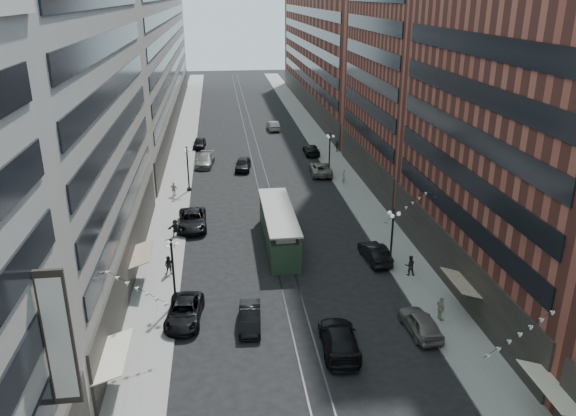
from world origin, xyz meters
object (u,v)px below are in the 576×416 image
car_10 (375,253)px  car_13 (243,164)px  lamppost_sw_mid (188,167)px  car_extra_0 (339,339)px  pedestrian_8 (343,176)px  streetcar (279,229)px  lamppost_se_mid (330,151)px  car_11 (321,169)px  pedestrian_9 (337,146)px  pedestrian_4 (441,308)px  car_9 (199,143)px  pedestrian_7 (410,265)px  pedestrian_2 (169,265)px  car_12 (311,150)px  car_5 (250,318)px  lamppost_se_far (392,236)px  car_14 (273,126)px  pedestrian_5 (175,228)px  pedestrian_6 (174,189)px  car_4 (421,323)px  car_2 (184,312)px  car_7 (192,220)px  car_8 (205,160)px  lamppost_sw_far (173,270)px

car_10 → car_13: (-10.46, 29.55, 0.03)m
lamppost_sw_mid → car_extra_0: (11.40, -34.39, -2.24)m
car_13 → pedestrian_8: pedestrian_8 is taller
streetcar → lamppost_se_mid: bearing=67.1°
lamppost_se_mid → car_11: bearing=-171.2°
pedestrian_8 → pedestrian_9: size_ratio=1.05×
pedestrian_4 → car_9: pedestrian_4 is taller
car_11 → pedestrian_8: (2.10, -4.48, 0.31)m
pedestrian_7 → streetcar: bearing=-31.2°
pedestrian_4 → car_13: bearing=11.3°
pedestrian_2 → car_12: 41.17m
car_5 → pedestrian_2: size_ratio=2.60×
lamppost_se_far → pedestrian_9: size_ratio=2.98×
pedestrian_4 → car_14: 63.65m
car_14 → pedestrian_5: size_ratio=2.83×
car_14 → car_10: bearing=90.4°
car_5 → lamppost_se_mid: bearing=74.0°
car_10 → pedestrian_5: size_ratio=2.81×
pedestrian_6 → car_14: bearing=-94.7°
lamppost_se_far → car_10: bearing=120.3°
car_4 → car_13: car_13 is taller
lamppost_se_mid → car_2: size_ratio=1.02×
streetcar → car_7: (-8.40, 5.28, -0.79)m
lamppost_sw_mid → lamppost_se_mid: same height
lamppost_se_far → car_4: lamppost_se_far is taller
car_12 → car_4: bearing=90.1°
lamppost_se_mid → pedestrian_9: bearing=72.4°
car_11 → car_14: 27.00m
car_9 → pedestrian_6: (-2.48, -22.65, 0.22)m
car_8 → car_5: bearing=-77.8°
car_5 → pedestrian_6: 29.83m
pedestrian_6 → car_2: bearing=114.9°
car_14 → pedestrian_9: pedestrian_9 is taller
car_7 → car_extra_0: bearing=-66.9°
lamppost_se_far → car_5: lamppost_se_far is taller
car_9 → pedestrian_8: bearing=-43.9°
car_5 → pedestrian_7: pedestrian_7 is taller
car_4 → pedestrian_5: (-18.39, 19.23, 0.22)m
car_11 → car_14: bearing=-77.8°
car_8 → pedestrian_8: 20.40m
pedestrian_8 → car_7: bearing=-11.1°
car_8 → pedestrian_5: size_ratio=3.22×
lamppost_se_far → lamppost_se_mid: same height
streetcar → car_2: streetcar is taller
lamppost_sw_far → car_9: lamppost_sw_far is taller
lamppost_sw_far → pedestrian_9: bearing=62.9°
car_4 → car_extra_0: (-6.20, -1.37, 0.05)m
lamppost_sw_far → pedestrian_2: 5.43m
car_10 → car_13: car_13 is taller
pedestrian_2 → car_7: bearing=89.9°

